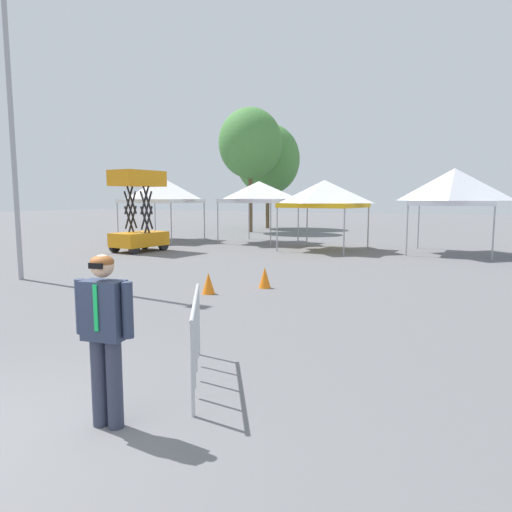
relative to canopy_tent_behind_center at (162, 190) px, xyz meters
name	(u,v)px	position (x,y,z in m)	size (l,w,h in m)	color
canopy_tent_behind_center	(162,190)	(0.00, 0.00, 0.00)	(3.74, 3.74, 3.42)	#9E9EA3
canopy_tent_behind_left	(259,192)	(5.15, 1.46, -0.12)	(3.36, 3.36, 3.18)	#9E9EA3
canopy_tent_right_of_center	(324,194)	(9.28, -0.20, -0.24)	(3.43, 3.43, 3.11)	#9E9EA3
canopy_tent_behind_right	(454,187)	(14.51, 0.89, 0.03)	(3.30, 3.30, 3.53)	#9E9EA3
scissor_lift	(139,226)	(2.38, -4.53, -1.65)	(1.59, 2.41, 3.49)	black
person_foreground	(105,328)	(12.88, -16.81, -1.71)	(0.64, 0.31, 1.78)	#33384C
light_pole_near_lift	(9,79)	(4.17, -11.54, 2.81)	(0.36, 0.36, 9.94)	#9E9EA3
tree_behind_tents_center	(250,143)	(1.10, 8.02, 3.20)	(4.27, 4.27, 8.31)	brown
tree_behind_tents_left	(268,159)	(0.34, 12.18, 2.47)	(4.85, 4.85, 7.89)	brown
crowd_barrier_by_lift	(196,323)	(12.98, -15.39, -1.99)	(1.18, 1.79, 1.08)	#B7BABF
traffic_cone_lot_center	(208,283)	(10.08, -10.74, -2.48)	(0.32, 0.32, 0.53)	orange
traffic_cone_near_barrier	(265,277)	(10.96, -9.42, -2.46)	(0.32, 0.32, 0.55)	orange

